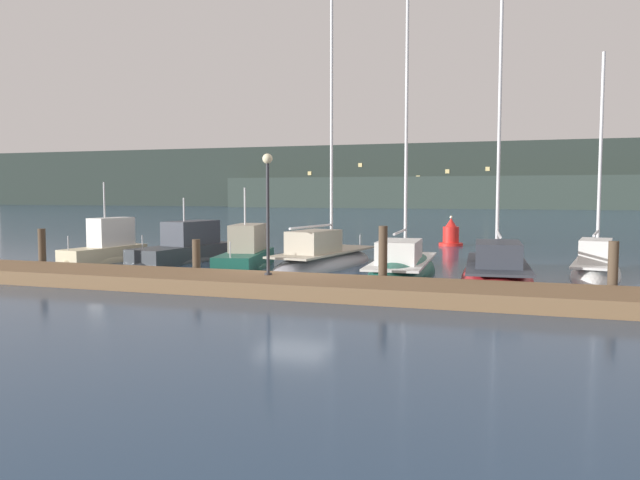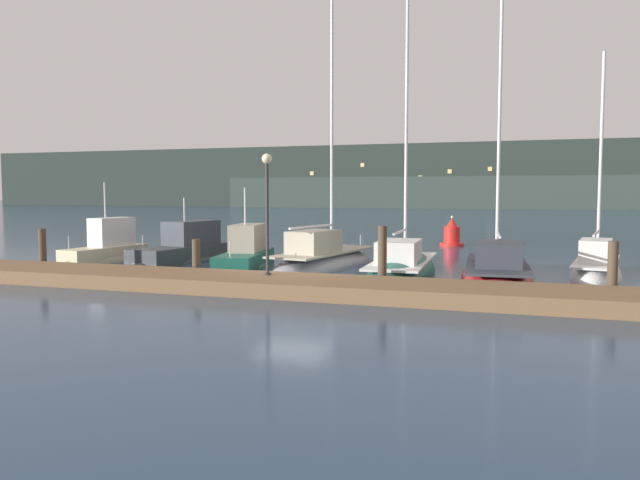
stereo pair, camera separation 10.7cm
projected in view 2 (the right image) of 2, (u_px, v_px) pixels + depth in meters
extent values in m
plane|color=navy|center=(294.00, 281.00, 21.59)|extent=(400.00, 400.00, 0.00)
cube|color=brown|center=(265.00, 284.00, 19.21)|extent=(27.17, 2.80, 0.45)
cylinder|color=#4C3D2D|center=(43.00, 250.00, 23.86)|extent=(0.28, 0.28, 1.67)
cylinder|color=#4C3D2D|center=(196.00, 259.00, 21.78)|extent=(0.28, 0.28, 1.41)
cylinder|color=#4C3D2D|center=(382.00, 257.00, 19.67)|extent=(0.28, 0.28, 2.00)
cylinder|color=#4C3D2D|center=(612.00, 271.00, 17.60)|extent=(0.28, 0.28, 1.67)
ellipsoid|color=beige|center=(105.00, 262.00, 27.30)|extent=(1.97, 4.73, 1.36)
cube|color=beige|center=(105.00, 254.00, 27.28)|extent=(1.80, 4.26, 0.68)
cube|color=silver|center=(112.00, 232.00, 27.61)|extent=(1.18, 2.13, 1.25)
cube|color=black|center=(127.00, 227.00, 28.42)|extent=(0.82, 0.36, 0.56)
cylinder|color=silver|center=(105.00, 200.00, 27.18)|extent=(0.07, 0.07, 1.56)
cylinder|color=silver|center=(69.00, 243.00, 25.51)|extent=(0.04, 0.04, 0.60)
ellipsoid|color=#2D3338|center=(183.00, 261.00, 27.56)|extent=(2.74, 6.25, 1.06)
cube|color=#2D3338|center=(183.00, 253.00, 27.54)|extent=(2.50, 5.63, 0.72)
cube|color=#333842|center=(192.00, 233.00, 28.01)|extent=(1.65, 2.82, 1.06)
cube|color=black|center=(208.00, 228.00, 29.07)|extent=(1.15, 0.39, 0.48)
cylinder|color=silver|center=(184.00, 210.00, 27.50)|extent=(0.07, 0.07, 1.04)
cylinder|color=silver|center=(143.00, 243.00, 25.23)|extent=(0.04, 0.04, 0.60)
ellipsoid|color=#195647|center=(245.00, 268.00, 25.06)|extent=(2.54, 5.39, 0.93)
cube|color=#195647|center=(245.00, 260.00, 25.03)|extent=(2.32, 4.86, 0.66)
cube|color=#A39984|center=(248.00, 238.00, 25.48)|extent=(1.49, 2.45, 1.10)
cube|color=black|center=(254.00, 232.00, 26.49)|extent=(0.97, 0.41, 0.49)
cylinder|color=silver|center=(245.00, 206.00, 24.97)|extent=(0.07, 0.07, 1.49)
cylinder|color=silver|center=(230.00, 250.00, 22.83)|extent=(0.04, 0.04, 0.60)
ellipsoid|color=gray|center=(325.00, 267.00, 25.60)|extent=(3.52, 7.83, 1.36)
cube|color=#A39984|center=(325.00, 252.00, 25.56)|extent=(2.96, 6.58, 0.08)
cube|color=#A39984|center=(314.00, 242.00, 24.72)|extent=(1.74, 2.62, 0.88)
cylinder|color=silver|center=(332.00, 122.00, 25.68)|extent=(0.12, 0.12, 10.66)
cylinder|color=silver|center=(312.00, 227.00, 24.52)|extent=(0.69, 3.34, 0.09)
cylinder|color=silver|center=(360.00, 240.00, 28.58)|extent=(0.04, 0.04, 0.50)
ellipsoid|color=#195647|center=(403.00, 274.00, 23.18)|extent=(2.65, 7.88, 1.64)
cube|color=silver|center=(403.00, 261.00, 23.15)|extent=(2.22, 6.62, 0.08)
cube|color=silver|center=(399.00, 251.00, 22.22)|extent=(1.49, 2.55, 0.79)
cylinder|color=silver|center=(407.00, 115.00, 23.33)|extent=(0.12, 0.12, 10.87)
cylinder|color=silver|center=(400.00, 232.00, 22.28)|extent=(0.23, 2.87, 0.09)
cylinder|color=silver|center=(415.00, 246.00, 26.56)|extent=(0.04, 0.04, 0.50)
ellipsoid|color=red|center=(496.00, 280.00, 21.83)|extent=(2.96, 8.39, 1.39)
cube|color=#333842|center=(497.00, 263.00, 21.79)|extent=(2.49, 7.05, 0.08)
cube|color=#333842|center=(498.00, 254.00, 20.80)|extent=(1.62, 2.73, 0.78)
cylinder|color=silver|center=(500.00, 99.00, 21.99)|extent=(0.12, 0.12, 11.56)
cylinder|color=silver|center=(498.00, 234.00, 20.67)|extent=(0.32, 3.46, 0.09)
cylinder|color=silver|center=(495.00, 247.00, 25.43)|extent=(0.04, 0.04, 0.50)
ellipsoid|color=white|center=(596.00, 277.00, 22.48)|extent=(2.56, 6.41, 1.45)
cube|color=silver|center=(597.00, 261.00, 22.44)|extent=(2.15, 5.39, 0.08)
cube|color=silver|center=(596.00, 251.00, 21.74)|extent=(1.28, 2.12, 0.81)
cylinder|color=silver|center=(601.00, 157.00, 22.60)|extent=(0.12, 0.12, 7.52)
cylinder|color=silver|center=(596.00, 233.00, 21.48)|extent=(0.52, 2.96, 0.09)
cylinder|color=silver|center=(601.00, 248.00, 24.98)|extent=(0.04, 0.04, 0.50)
cylinder|color=red|center=(452.00, 244.00, 35.81)|extent=(1.37, 1.37, 0.16)
cylinder|color=red|center=(452.00, 235.00, 35.77)|extent=(0.91, 0.91, 0.93)
cone|color=red|center=(452.00, 222.00, 35.72)|extent=(0.64, 0.64, 0.50)
sphere|color=#F9EAB7|center=(452.00, 217.00, 35.69)|extent=(0.16, 0.16, 0.16)
cylinder|color=#2D2D33|center=(268.00, 274.00, 19.68)|extent=(0.24, 0.24, 0.06)
cylinder|color=#2D2D33|center=(267.00, 218.00, 19.55)|extent=(0.10, 0.10, 3.45)
sphere|color=#F9EAB7|center=(267.00, 159.00, 19.40)|extent=(0.32, 0.32, 0.32)
cube|color=#28332D|center=(489.00, 176.00, 128.92)|extent=(240.00, 16.00, 13.01)
cube|color=#333F39|center=(599.00, 193.00, 113.41)|extent=(144.00, 10.00, 6.14)
cube|color=#F4DB8C|center=(353.00, 187.00, 129.92)|extent=(0.80, 0.10, 0.80)
cube|color=#F4DB8C|center=(450.00, 171.00, 123.48)|extent=(0.80, 0.10, 0.80)
cube|color=#F4DB8C|center=(468.00, 196.00, 122.71)|extent=(0.80, 0.10, 0.80)
cube|color=#F4DB8C|center=(490.00, 169.00, 121.02)|extent=(0.80, 0.10, 0.80)
cube|color=#F4DB8C|center=(362.00, 165.00, 128.97)|extent=(0.80, 0.10, 0.80)
cube|color=#F4DB8C|center=(420.00, 178.00, 125.40)|extent=(0.80, 0.10, 0.80)
cube|color=#F4DB8C|center=(461.00, 194.00, 123.11)|extent=(0.80, 0.10, 0.80)
cube|color=#F4DB8C|center=(583.00, 192.00, 116.09)|extent=(0.80, 0.10, 0.80)
cube|color=#F4DB8C|center=(487.00, 193.00, 121.52)|extent=(0.80, 0.10, 0.80)
cube|color=#F4DB8C|center=(312.00, 173.00, 132.58)|extent=(0.80, 0.10, 0.80)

